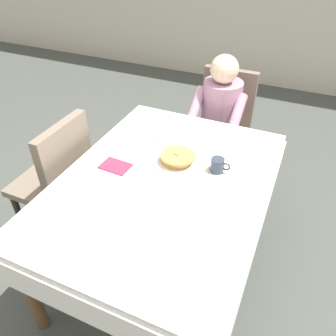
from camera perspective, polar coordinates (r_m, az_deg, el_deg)
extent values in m
plane|color=#474C47|center=(2.37, -0.63, -16.06)|extent=(14.00, 14.00, 0.00)
cube|color=white|center=(1.84, -0.77, -2.60)|extent=(1.10, 1.50, 0.04)
cube|color=white|center=(1.52, -13.71, -22.92)|extent=(1.10, 0.01, 0.18)
cube|color=white|center=(2.48, 6.54, 5.74)|extent=(1.10, 0.01, 0.18)
cube|color=white|center=(2.15, -14.34, -0.91)|extent=(0.01, 1.50, 0.18)
cube|color=white|center=(1.82, 15.63, -9.74)|extent=(0.01, 1.50, 0.18)
cylinder|color=brown|center=(1.98, -22.77, -18.68)|extent=(0.07, 0.07, 0.70)
cylinder|color=brown|center=(2.71, -3.87, 2.33)|extent=(0.07, 0.07, 0.70)
cylinder|color=brown|center=(2.50, 15.74, -2.79)|extent=(0.07, 0.07, 0.70)
cube|color=#7A6B5B|center=(2.84, 8.68, 5.49)|extent=(0.44, 0.44, 0.05)
cube|color=#7A6B5B|center=(2.88, 10.35, 11.87)|extent=(0.44, 0.06, 0.48)
cylinder|color=#2D2319|center=(2.79, 10.70, -1.06)|extent=(0.04, 0.04, 0.40)
cylinder|color=#2D2319|center=(2.86, 3.77, 0.74)|extent=(0.04, 0.04, 0.40)
cylinder|color=#2D2319|center=(3.08, 12.47, 2.76)|extent=(0.04, 0.04, 0.40)
cylinder|color=#2D2319|center=(3.14, 6.12, 4.32)|extent=(0.04, 0.04, 0.40)
cylinder|color=#B2849E|center=(2.69, 9.05, 9.89)|extent=(0.30, 0.30, 0.46)
sphere|color=beige|center=(2.54, 9.67, 16.41)|extent=(0.21, 0.21, 0.21)
cylinder|color=#B2849E|center=(2.51, 11.81, 9.20)|extent=(0.08, 0.29, 0.23)
cylinder|color=#B2849E|center=(2.58, 4.85, 10.72)|extent=(0.08, 0.29, 0.23)
cylinder|color=#383D51|center=(2.77, 8.67, -0.38)|extent=(0.10, 0.10, 0.45)
cylinder|color=#383D51|center=(2.81, 5.55, 0.43)|extent=(0.10, 0.10, 0.45)
cube|color=#7A6B5B|center=(2.44, -19.63, -2.44)|extent=(0.44, 0.44, 0.05)
cube|color=#7A6B5B|center=(2.17, -17.08, 1.51)|extent=(0.06, 0.44, 0.48)
cylinder|color=#2D2319|center=(2.61, -24.11, -7.45)|extent=(0.04, 0.04, 0.40)
cylinder|color=#2D2319|center=(2.78, -19.16, -2.85)|extent=(0.04, 0.04, 0.40)
cylinder|color=#2D2319|center=(2.40, -17.96, -10.24)|extent=(0.04, 0.04, 0.40)
cylinder|color=#2D2319|center=(2.59, -13.08, -5.04)|extent=(0.04, 0.04, 0.40)
cylinder|color=white|center=(1.95, 1.56, 0.98)|extent=(0.28, 0.28, 0.02)
cylinder|color=tan|center=(1.95, 1.45, 1.53)|extent=(0.19, 0.19, 0.02)
cylinder|color=tan|center=(1.93, 1.70, 1.87)|extent=(0.18, 0.18, 0.02)
cylinder|color=tan|center=(1.91, 1.67, 2.13)|extent=(0.20, 0.20, 0.02)
cube|color=#F4E072|center=(1.91, 1.60, 2.55)|extent=(0.03, 0.03, 0.01)
cylinder|color=#333D4C|center=(1.89, 8.47, 0.48)|extent=(0.08, 0.08, 0.08)
torus|color=#333D4C|center=(1.88, 9.93, 0.21)|extent=(0.05, 0.01, 0.05)
cone|color=silver|center=(2.13, -1.83, 5.40)|extent=(0.08, 0.08, 0.07)
cube|color=silver|center=(2.00, -3.69, 1.85)|extent=(0.03, 0.18, 0.00)
cube|color=silver|center=(1.89, 6.66, -0.87)|extent=(0.03, 0.20, 0.00)
cube|color=silver|center=(1.73, -2.35, -4.89)|extent=(0.15, 0.04, 0.00)
cube|color=#8C2D4C|center=(1.95, -9.07, 0.26)|extent=(0.18, 0.13, 0.01)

